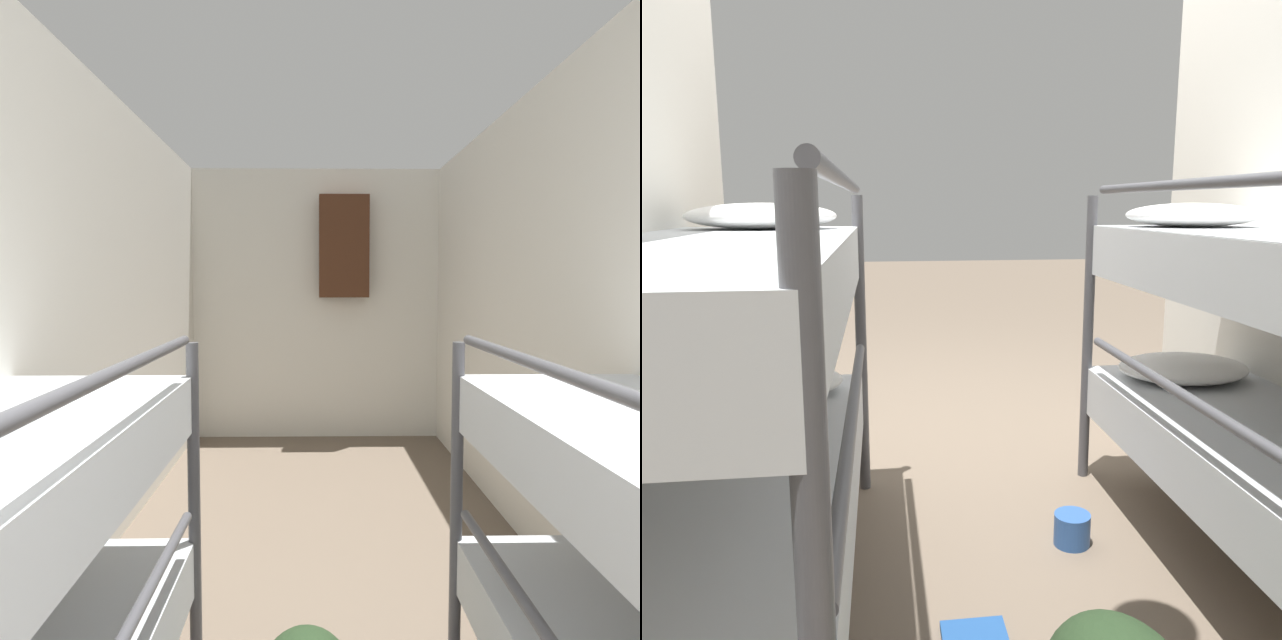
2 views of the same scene
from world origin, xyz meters
TOP-DOWN VIEW (x-y plane):
  - ground_plane at (0.00, 0.00)m, footprint 20.00×20.00m
  - bunk_stack_right_near at (0.79, 1.43)m, footprint 0.66×1.86m
  - tin_can at (-0.25, 1.11)m, footprint 0.13×0.13m
  - floor_book at (0.16, 1.56)m, footprint 0.18×0.13m

SIDE VIEW (x-z plane):
  - ground_plane at x=0.00m, z-range 0.00..0.00m
  - floor_book at x=0.16m, z-range 0.00..0.02m
  - tin_can at x=-0.25m, z-range 0.00..0.11m
  - bunk_stack_right_near at x=0.79m, z-range 0.08..1.32m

